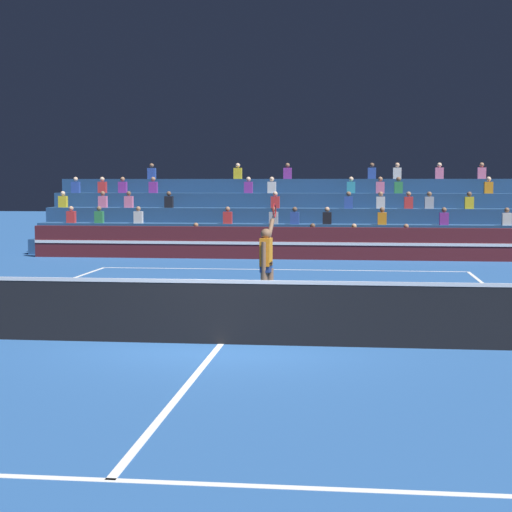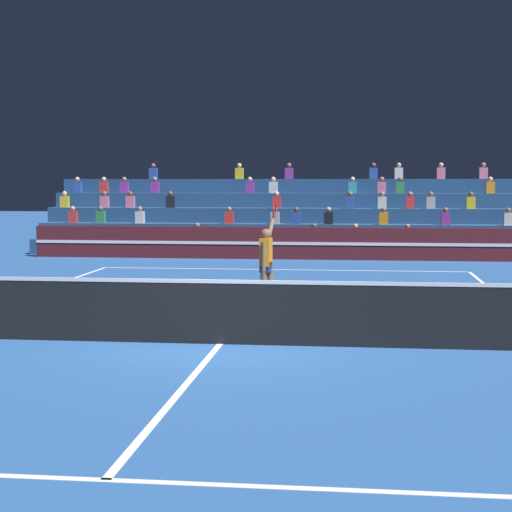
% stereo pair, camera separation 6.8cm
% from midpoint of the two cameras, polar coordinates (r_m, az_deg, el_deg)
% --- Properties ---
extents(ground_plane, '(120.00, 120.00, 0.00)m').
position_cam_midpoint_polar(ground_plane, '(14.03, -2.49, -5.89)').
color(ground_plane, '#285699').
extents(court_lines, '(11.10, 23.90, 0.01)m').
position_cam_midpoint_polar(court_lines, '(14.03, -2.49, -5.88)').
color(court_lines, white).
rests_on(court_lines, ground).
extents(tennis_net, '(12.00, 0.10, 1.10)m').
position_cam_midpoint_polar(tennis_net, '(13.94, -2.50, -3.69)').
color(tennis_net, slate).
rests_on(tennis_net, ground).
extents(sponsor_banner_wall, '(18.00, 0.26, 1.10)m').
position_cam_midpoint_polar(sponsor_banner_wall, '(29.17, 2.24, 0.86)').
color(sponsor_banner_wall, '#51191E').
rests_on(sponsor_banner_wall, ground).
extents(bleacher_stand, '(19.24, 4.75, 3.38)m').
position_cam_midpoint_polar(bleacher_stand, '(32.93, 2.74, 2.15)').
color(bleacher_stand, navy).
rests_on(bleacher_stand, ground).
extents(tennis_player, '(0.37, 1.38, 2.25)m').
position_cam_midpoint_polar(tennis_player, '(17.16, 0.60, -0.59)').
color(tennis_player, brown).
rests_on(tennis_player, ground).
extents(tennis_ball, '(0.07, 0.07, 0.07)m').
position_cam_midpoint_polar(tennis_ball, '(21.07, -9.78, -2.21)').
color(tennis_ball, '#C6DB33').
rests_on(tennis_ball, ground).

